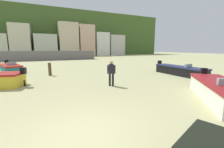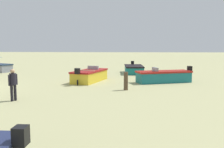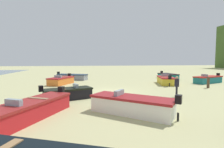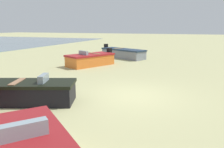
% 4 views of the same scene
% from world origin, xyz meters
% --- Properties ---
extents(ground_plane, '(160.00, 160.00, 0.00)m').
position_xyz_m(ground_plane, '(0.00, 0.00, 0.00)').
color(ground_plane, tan).
extents(boat_grey_2, '(3.20, 4.57, 1.16)m').
position_xyz_m(boat_grey_2, '(-10.65, -3.80, 0.43)').
color(boat_grey_2, gray).
rests_on(boat_grey_2, ground).
extents(boat_black_7, '(2.43, 3.73, 1.13)m').
position_xyz_m(boat_black_7, '(2.21, -3.45, 0.42)').
color(boat_black_7, black).
rests_on(boat_black_7, ground).
extents(boat_orange_8, '(3.87, 2.99, 1.17)m').
position_xyz_m(boat_orange_8, '(-6.01, -4.84, 0.44)').
color(boat_orange_8, orange).
rests_on(boat_orange_8, ground).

